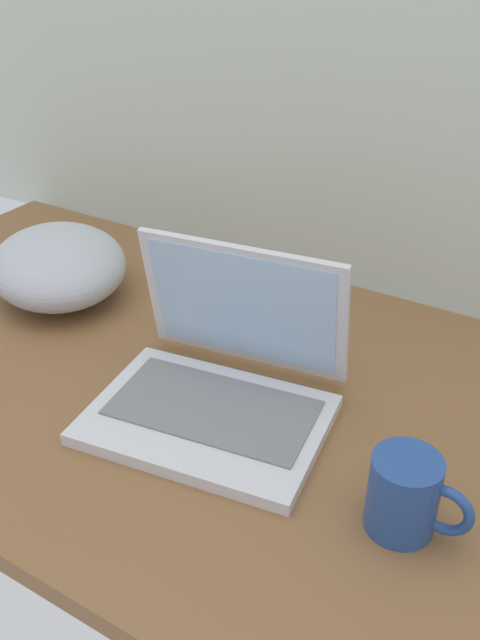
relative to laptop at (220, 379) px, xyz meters
name	(u,v)px	position (x,y,z in m)	size (l,w,h in m)	color
desk	(240,400)	(0.01, 0.04, -0.06)	(1.60, 0.76, 0.03)	brown
laptop	(220,379)	(0.00, 0.00, 0.00)	(0.34, 0.30, 0.22)	silver
coffee_mug	(406,494)	(0.29, -0.08, 0.00)	(0.12, 0.08, 0.10)	#26478C
cushion	(59,265)	(-0.41, 0.12, 0.01)	(0.27, 0.23, 0.12)	#B2B7C1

